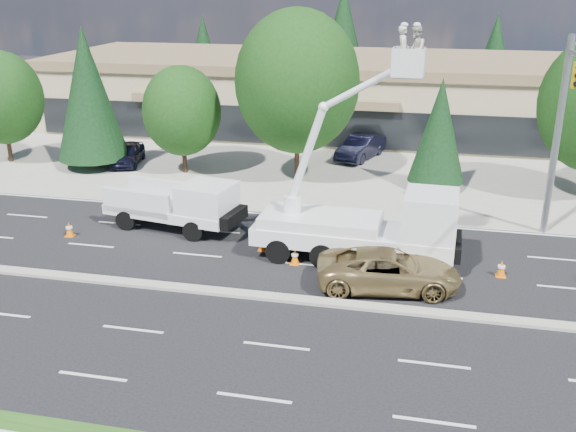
% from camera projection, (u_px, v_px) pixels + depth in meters
% --- Properties ---
extents(ground, '(140.00, 140.00, 0.00)m').
position_uv_depth(ground, '(296.00, 301.00, 23.70)').
color(ground, black).
rests_on(ground, ground).
extents(concrete_apron, '(140.00, 22.00, 0.01)m').
position_uv_depth(concrete_apron, '(357.00, 160.00, 42.03)').
color(concrete_apron, gray).
rests_on(concrete_apron, ground).
extents(road_median, '(120.00, 0.55, 0.12)m').
position_uv_depth(road_median, '(296.00, 299.00, 23.68)').
color(road_median, gray).
rests_on(road_median, ground).
extents(strip_mall, '(50.40, 15.40, 5.50)m').
position_uv_depth(strip_mall, '(372.00, 92.00, 50.19)').
color(strip_mall, tan).
rests_on(strip_mall, ground).
extents(tree_front_a, '(5.09, 5.09, 7.07)m').
position_uv_depth(tree_front_a, '(2.00, 98.00, 40.35)').
color(tree_front_a, '#332114').
rests_on(tree_front_a, ground).
extents(tree_front_b, '(4.37, 4.37, 8.60)m').
position_uv_depth(tree_front_b, '(88.00, 94.00, 39.00)').
color(tree_front_b, '#332114').
rests_on(tree_front_b, ground).
extents(tree_front_c, '(4.67, 4.67, 6.48)m').
position_uv_depth(tree_front_c, '(182.00, 111.00, 38.10)').
color(tree_front_c, '#332114').
rests_on(tree_front_c, ground).
extents(tree_front_d, '(7.06, 7.06, 9.79)m').
position_uv_depth(tree_front_d, '(297.00, 82.00, 36.05)').
color(tree_front_d, '#332114').
rests_on(tree_front_d, ground).
extents(tree_front_e, '(3.15, 3.15, 6.20)m').
position_uv_depth(tree_front_e, '(439.00, 131.00, 35.30)').
color(tree_front_e, '#332114').
rests_on(tree_front_e, ground).
extents(tree_back_a, '(3.97, 3.97, 7.82)m').
position_uv_depth(tree_back_a, '(204.00, 53.00, 64.29)').
color(tree_back_a, '#332114').
rests_on(tree_back_a, ground).
extents(tree_back_b, '(5.43, 5.43, 10.71)m').
position_uv_depth(tree_back_b, '(343.00, 39.00, 60.99)').
color(tree_back_b, '#332114').
rests_on(tree_back_b, ground).
extents(tree_back_c, '(4.22, 4.22, 8.32)m').
position_uv_depth(tree_back_c, '(494.00, 57.00, 58.67)').
color(tree_back_c, '#332114').
rests_on(tree_back_c, ground).
extents(signal_mast, '(2.76, 10.16, 9.00)m').
position_uv_depth(signal_mast, '(572.00, 113.00, 26.07)').
color(signal_mast, gray).
rests_on(signal_mast, ground).
extents(utility_pickup, '(6.54, 3.34, 2.39)m').
position_uv_depth(utility_pickup, '(180.00, 209.00, 30.18)').
color(utility_pickup, white).
rests_on(utility_pickup, ground).
extents(bucket_truck, '(8.43, 3.00, 9.69)m').
position_uv_depth(bucket_truck, '(370.00, 215.00, 26.37)').
color(bucket_truck, white).
rests_on(bucket_truck, ground).
extents(traffic_cone_a, '(0.40, 0.40, 0.70)m').
position_uv_depth(traffic_cone_a, '(69.00, 229.00, 29.53)').
color(traffic_cone_a, orange).
rests_on(traffic_cone_a, ground).
extents(traffic_cone_b, '(0.40, 0.40, 0.70)m').
position_uv_depth(traffic_cone_b, '(263.00, 243.00, 27.98)').
color(traffic_cone_b, orange).
rests_on(traffic_cone_b, ground).
extents(traffic_cone_c, '(0.40, 0.40, 0.70)m').
position_uv_depth(traffic_cone_c, '(295.00, 257.00, 26.63)').
color(traffic_cone_c, orange).
rests_on(traffic_cone_c, ground).
extents(traffic_cone_d, '(0.40, 0.40, 0.70)m').
position_uv_depth(traffic_cone_d, '(501.00, 269.00, 25.53)').
color(traffic_cone_d, orange).
rests_on(traffic_cone_d, ground).
extents(minivan, '(5.73, 3.20, 1.51)m').
position_uv_depth(minivan, '(389.00, 270.00, 24.43)').
color(minivan, olive).
rests_on(minivan, ground).
extents(parked_car_west, '(2.49, 4.35, 1.40)m').
position_uv_depth(parked_car_west, '(128.00, 153.00, 40.93)').
color(parked_car_west, black).
rests_on(parked_car_west, ground).
extents(parked_car_east, '(3.08, 4.98, 1.55)m').
position_uv_depth(parked_car_east, '(361.00, 147.00, 42.14)').
color(parked_car_east, black).
rests_on(parked_car_east, ground).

